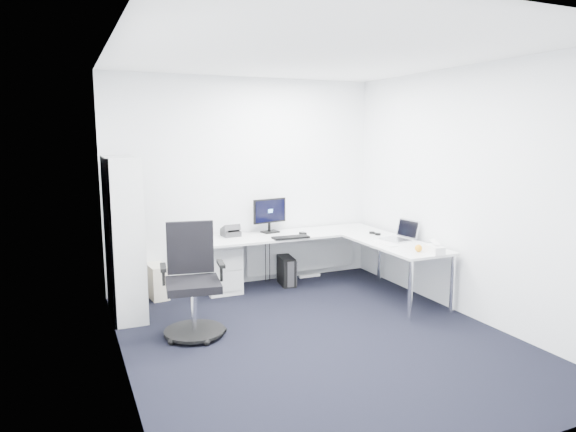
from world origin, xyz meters
name	(u,v)px	position (x,y,z in m)	size (l,w,h in m)	color
ground	(317,338)	(0.00, 0.00, 0.00)	(4.20, 4.20, 0.00)	black
ceiling	(320,53)	(0.00, 0.00, 2.70)	(4.20, 4.20, 0.00)	white
wall_back	(245,183)	(0.00, 2.10, 1.35)	(3.60, 0.02, 2.70)	white
wall_front	(486,246)	(0.00, -2.10, 1.35)	(3.60, 0.02, 2.70)	white
wall_left	(119,214)	(-1.80, 0.00, 1.35)	(0.02, 4.20, 2.70)	white
wall_right	(466,193)	(1.80, 0.00, 1.35)	(0.02, 4.20, 2.70)	white
l_desk	(306,265)	(0.55, 1.40, 0.35)	(2.38, 1.33, 0.69)	silver
drawer_pedestal	(221,266)	(-0.42, 1.86, 0.32)	(0.42, 0.52, 0.64)	silver
bookshelf	(124,237)	(-1.62, 1.45, 0.87)	(0.34, 0.87, 1.75)	silver
task_chair	(193,282)	(-1.09, 0.54, 0.56)	(0.62, 0.62, 1.11)	black
black_pc_tower	(286,271)	(0.45, 1.78, 0.19)	(0.17, 0.38, 0.37)	black
beige_pc_tower	(157,281)	(-1.22, 1.93, 0.21)	(0.19, 0.43, 0.41)	beige
power_strip	(309,276)	(0.89, 1.98, 0.02)	(0.31, 0.05, 0.04)	white
monitor	(270,215)	(0.27, 1.91, 0.93)	(0.48, 0.15, 0.46)	black
black_keyboard	(291,237)	(0.37, 1.46, 0.71)	(0.46, 0.16, 0.02)	black
mouse	(303,233)	(0.61, 1.61, 0.71)	(0.06, 0.10, 0.03)	black
desk_phone	(231,230)	(-0.27, 1.90, 0.77)	(0.21, 0.21, 0.15)	#2D2D2F
laptop	(396,230)	(1.49, 0.83, 0.82)	(0.35, 0.34, 0.25)	#BBBCC2
white_keyboard	(384,243)	(1.24, 0.71, 0.70)	(0.11, 0.39, 0.01)	white
headphones	(375,233)	(1.47, 1.24, 0.72)	(0.11, 0.17, 0.05)	black
orange_fruit	(418,248)	(1.36, 0.21, 0.74)	(0.08, 0.08, 0.08)	orange
tissue_box	(435,249)	(1.47, 0.09, 0.74)	(0.13, 0.24, 0.08)	white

